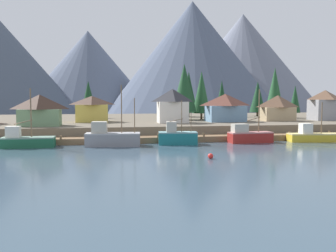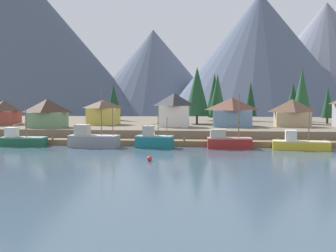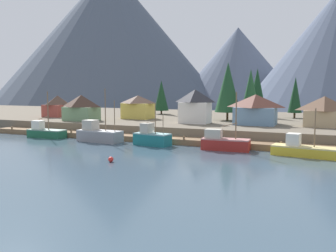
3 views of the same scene
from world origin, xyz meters
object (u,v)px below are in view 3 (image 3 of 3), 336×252
at_px(fishing_boat_teal, 152,138).
at_px(conifer_near_left, 295,95).
at_px(fishing_boat_red, 224,142).
at_px(channel_buoy, 111,159).
at_px(fishing_boat_grey, 99,134).
at_px(house_white, 195,106).
at_px(house_yellow, 138,107).
at_px(house_blue, 255,109).
at_px(conifer_mid_right, 250,92).
at_px(conifer_centre, 257,90).
at_px(conifer_near_right, 161,95).
at_px(house_green, 81,107).
at_px(house_tan, 324,111).
at_px(fishing_boat_green, 46,132).
at_px(conifer_back_left, 228,87).
at_px(house_red, 58,106).
at_px(fishing_boat_yellow, 303,149).

distance_m(fishing_boat_teal, conifer_near_left, 44.19).
height_order(fishing_boat_red, channel_buoy, fishing_boat_red).
bearing_deg(fishing_boat_grey, conifer_near_left, 56.76).
relative_size(house_white, channel_buoy, 10.13).
bearing_deg(fishing_boat_teal, house_yellow, 130.99).
bearing_deg(house_blue, conifer_mid_right, 106.86).
distance_m(house_blue, conifer_mid_right, 10.48).
bearing_deg(house_yellow, conifer_centre, 34.12).
bearing_deg(conifer_near_left, conifer_centre, 177.92).
bearing_deg(conifer_near_right, house_green, -106.00).
bearing_deg(house_blue, fishing_boat_teal, -128.77).
bearing_deg(channel_buoy, house_tan, 52.51).
xyz_separation_m(fishing_boat_grey, conifer_mid_right, (22.29, 27.59, 7.74)).
bearing_deg(house_white, house_yellow, 161.15).
relative_size(house_green, house_white, 1.08).
distance_m(fishing_boat_green, conifer_near_left, 58.88).
xyz_separation_m(house_white, conifer_mid_right, (9.28, 11.36, 2.97)).
bearing_deg(conifer_back_left, fishing_boat_green, -140.72).
bearing_deg(fishing_boat_green, channel_buoy, -31.44).
bearing_deg(conifer_mid_right, house_yellow, -167.69).
bearing_deg(conifer_centre, fishing_boat_teal, -105.78).
height_order(house_blue, house_red, house_blue).
distance_m(house_green, conifer_back_left, 33.64).
height_order(house_blue, channel_buoy, house_blue).
bearing_deg(conifer_centre, house_blue, -80.87).
distance_m(conifer_near_right, conifer_back_left, 26.23).
height_order(fishing_boat_yellow, house_tan, house_tan).
distance_m(fishing_boat_grey, house_yellow, 22.59).
height_order(house_yellow, house_tan, house_tan).
bearing_deg(house_green, channel_buoy, -46.70).
relative_size(fishing_boat_teal, conifer_mid_right, 0.62).
xyz_separation_m(house_red, conifer_near_left, (56.96, 19.80, 2.90)).
bearing_deg(conifer_mid_right, house_blue, -73.14).
bearing_deg(conifer_near_right, house_red, -136.71).
height_order(house_white, channel_buoy, house_white).
xyz_separation_m(house_blue, house_green, (-37.95, -6.35, -0.13)).
bearing_deg(conifer_centre, house_green, -141.61).
relative_size(fishing_boat_red, conifer_mid_right, 0.79).
height_order(house_red, conifer_back_left, conifer_back_left).
bearing_deg(fishing_boat_yellow, fishing_boat_red, -175.20).
distance_m(fishing_boat_yellow, house_green, 49.68).
xyz_separation_m(fishing_boat_yellow, house_green, (-48.05, 11.81, 4.51)).
relative_size(house_green, conifer_near_left, 0.76).
height_order(house_red, conifer_centre, conifer_centre).
bearing_deg(house_blue, fishing_boat_green, -155.26).
bearing_deg(house_white, house_red, 175.89).
bearing_deg(house_red, house_white, -4.11).
distance_m(fishing_boat_grey, house_white, 21.34).
xyz_separation_m(house_green, house_red, (-13.05, 7.25, -0.16)).
distance_m(fishing_boat_grey, conifer_back_left, 32.20).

